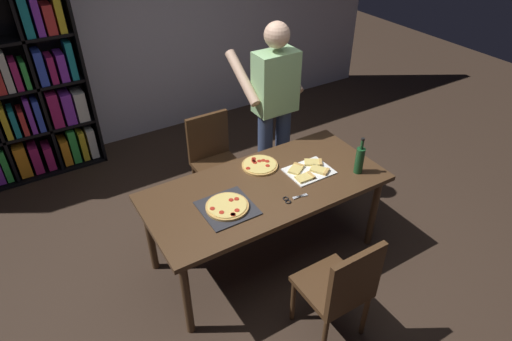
# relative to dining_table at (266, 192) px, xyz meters

# --- Properties ---
(ground_plane) EXTENTS (12.00, 12.00, 0.00)m
(ground_plane) POSITION_rel_dining_table_xyz_m (0.00, 0.00, -0.68)
(ground_plane) COLOR #38281E
(back_wall) EXTENTS (6.40, 0.10, 2.80)m
(back_wall) POSITION_rel_dining_table_xyz_m (0.00, 2.60, 0.72)
(back_wall) COLOR #BCB7C6
(back_wall) RESTS_ON ground_plane
(dining_table) EXTENTS (1.89, 0.87, 0.75)m
(dining_table) POSITION_rel_dining_table_xyz_m (0.00, 0.00, 0.00)
(dining_table) COLOR #4C331E
(dining_table) RESTS_ON ground_plane
(chair_near_camera) EXTENTS (0.42, 0.42, 0.90)m
(chair_near_camera) POSITION_rel_dining_table_xyz_m (-0.00, -0.92, -0.17)
(chair_near_camera) COLOR #472D19
(chair_near_camera) RESTS_ON ground_plane
(chair_far_side) EXTENTS (0.42, 0.42, 0.90)m
(chair_far_side) POSITION_rel_dining_table_xyz_m (0.00, 0.92, -0.17)
(chair_far_side) COLOR #472D19
(chair_far_side) RESTS_ON ground_plane
(bookshelf) EXTENTS (1.40, 0.35, 1.95)m
(bookshelf) POSITION_rel_dining_table_xyz_m (-1.43, 2.37, 0.22)
(bookshelf) COLOR black
(bookshelf) RESTS_ON ground_plane
(person_serving_pizza) EXTENTS (0.55, 0.54, 1.75)m
(person_serving_pizza) POSITION_rel_dining_table_xyz_m (0.53, 0.70, 0.32)
(person_serving_pizza) COLOR #38476B
(person_serving_pizza) RESTS_ON ground_plane
(pepperoni_pizza_on_tray) EXTENTS (0.37, 0.37, 0.04)m
(pepperoni_pizza_on_tray) POSITION_rel_dining_table_xyz_m (-0.39, -0.09, 0.09)
(pepperoni_pizza_on_tray) COLOR #2D2D33
(pepperoni_pizza_on_tray) RESTS_ON dining_table
(pizza_slices_on_towel) EXTENTS (0.36, 0.28, 0.03)m
(pizza_slices_on_towel) POSITION_rel_dining_table_xyz_m (0.40, -0.03, 0.08)
(pizza_slices_on_towel) COLOR white
(pizza_slices_on_towel) RESTS_ON dining_table
(wine_bottle) EXTENTS (0.07, 0.07, 0.32)m
(wine_bottle) POSITION_rel_dining_table_xyz_m (0.73, -0.23, 0.19)
(wine_bottle) COLOR #194723
(wine_bottle) RESTS_ON dining_table
(kitchen_scissors) EXTENTS (0.20, 0.09, 0.01)m
(kitchen_scissors) POSITION_rel_dining_table_xyz_m (0.07, -0.24, 0.08)
(kitchen_scissors) COLOR silver
(kitchen_scissors) RESTS_ON dining_table
(second_pizza_plain) EXTENTS (0.30, 0.30, 0.03)m
(second_pizza_plain) POSITION_rel_dining_table_xyz_m (0.09, 0.25, 0.08)
(second_pizza_plain) COLOR tan
(second_pizza_plain) RESTS_ON dining_table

